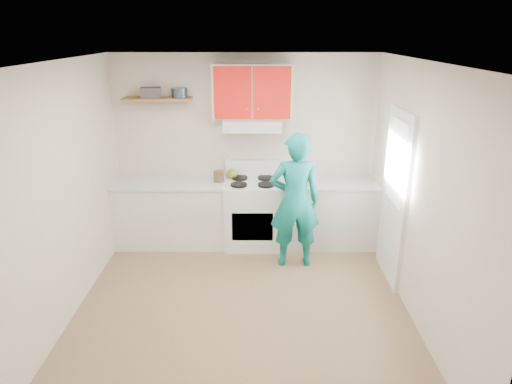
{
  "coord_description": "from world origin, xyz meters",
  "views": [
    {
      "loc": [
        0.16,
        -4.2,
        2.87
      ],
      "look_at": [
        0.15,
        0.55,
        1.15
      ],
      "focal_mm": 31.42,
      "sensor_mm": 36.0,
      "label": 1
    }
  ],
  "objects_px": {
    "stove": "(253,213)",
    "tin": "(180,93)",
    "kettle": "(232,174)",
    "crock": "(219,177)",
    "person": "(295,201)"
  },
  "relations": [
    {
      "from": "stove",
      "to": "tin",
      "type": "height_order",
      "value": "tin"
    },
    {
      "from": "stove",
      "to": "kettle",
      "type": "xyz_separation_m",
      "value": [
        -0.28,
        0.18,
        0.53
      ]
    },
    {
      "from": "tin",
      "to": "kettle",
      "type": "distance_m",
      "value": 1.3
    },
    {
      "from": "stove",
      "to": "crock",
      "type": "relative_size",
      "value": 5.39
    },
    {
      "from": "kettle",
      "to": "person",
      "type": "distance_m",
      "value": 1.12
    },
    {
      "from": "person",
      "to": "tin",
      "type": "bearing_deg",
      "value": -30.22
    },
    {
      "from": "crock",
      "to": "kettle",
      "type": "bearing_deg",
      "value": 41.29
    },
    {
      "from": "stove",
      "to": "person",
      "type": "bearing_deg",
      "value": -47.52
    },
    {
      "from": "stove",
      "to": "kettle",
      "type": "bearing_deg",
      "value": 148.33
    },
    {
      "from": "tin",
      "to": "stove",
      "type": "bearing_deg",
      "value": -10.2
    },
    {
      "from": "crock",
      "to": "stove",
      "type": "bearing_deg",
      "value": -2.74
    },
    {
      "from": "crock",
      "to": "tin",
      "type": "bearing_deg",
      "value": 163.17
    },
    {
      "from": "kettle",
      "to": "person",
      "type": "xyz_separation_m",
      "value": [
        0.82,
        -0.76,
        -0.12
      ]
    },
    {
      "from": "tin",
      "to": "crock",
      "type": "relative_size",
      "value": 1.2
    },
    {
      "from": "tin",
      "to": "crock",
      "type": "distance_m",
      "value": 1.23
    }
  ]
}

